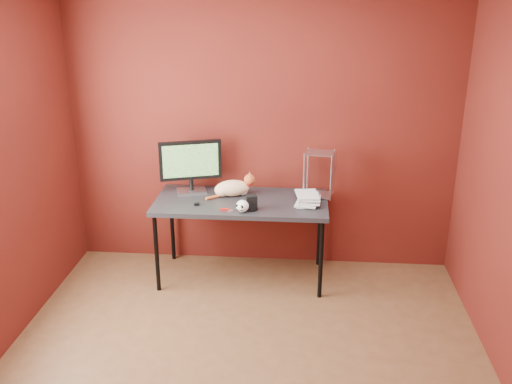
# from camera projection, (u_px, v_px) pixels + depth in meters

# --- Properties ---
(room) EXTENTS (3.52, 3.52, 2.61)m
(room) POSITION_uv_depth(u_px,v_px,m) (240.00, 176.00, 3.43)
(room) COLOR #53341C
(room) RESTS_ON ground
(desk) EXTENTS (1.50, 0.70, 0.75)m
(desk) POSITION_uv_depth(u_px,v_px,m) (241.00, 206.00, 4.98)
(desk) COLOR black
(desk) RESTS_ON ground
(monitor) EXTENTS (0.54, 0.25, 0.48)m
(monitor) POSITION_uv_depth(u_px,v_px,m) (191.00, 164.00, 5.06)
(monitor) COLOR #ABACB0
(monitor) RESTS_ON desk
(cat) EXTENTS (0.42, 0.26, 0.21)m
(cat) POSITION_uv_depth(u_px,v_px,m) (233.00, 188.00, 5.04)
(cat) COLOR orange
(cat) RESTS_ON desk
(skull_mug) EXTENTS (0.11, 0.12, 0.10)m
(skull_mug) POSITION_uv_depth(u_px,v_px,m) (242.00, 206.00, 4.69)
(skull_mug) COLOR white
(skull_mug) RESTS_ON desk
(speaker) EXTENTS (0.11, 0.11, 0.13)m
(speaker) POSITION_uv_depth(u_px,v_px,m) (251.00, 203.00, 4.74)
(speaker) COLOR black
(speaker) RESTS_ON desk
(book_stack) EXTENTS (0.22, 0.27, 0.99)m
(book_stack) POSITION_uv_depth(u_px,v_px,m) (299.00, 147.00, 4.73)
(book_stack) COLOR beige
(book_stack) RESTS_ON desk
(wire_rack) EXTENTS (0.26, 0.23, 0.41)m
(wire_rack) POSITION_uv_depth(u_px,v_px,m) (319.00, 174.00, 5.00)
(wire_rack) COLOR #ABACB0
(wire_rack) RESTS_ON desk
(pocket_knife) EXTENTS (0.08, 0.03, 0.02)m
(pocket_knife) POSITION_uv_depth(u_px,v_px,m) (225.00, 209.00, 4.74)
(pocket_knife) COLOR #A9140D
(pocket_knife) RESTS_ON desk
(black_gadget) EXTENTS (0.05, 0.03, 0.02)m
(black_gadget) POSITION_uv_depth(u_px,v_px,m) (197.00, 204.00, 4.85)
(black_gadget) COLOR black
(black_gadget) RESTS_ON desk
(washer) EXTENTS (0.05, 0.05, 0.00)m
(washer) POSITION_uv_depth(u_px,v_px,m) (230.00, 211.00, 4.73)
(washer) COLOR #ABACB0
(washer) RESTS_ON desk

